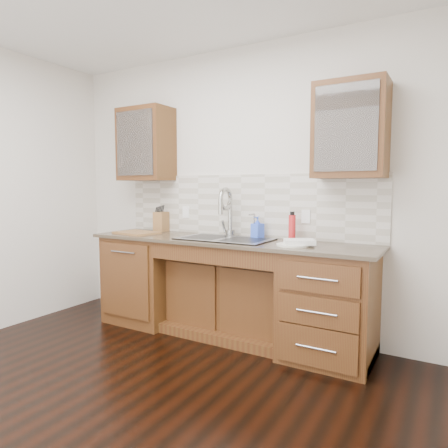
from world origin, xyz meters
The scene contains 24 objects.
ground centered at (0.00, 0.00, -0.05)m, with size 4.00×3.50×0.10m, color black.
wall_back centered at (0.00, 1.80, 1.35)m, with size 4.00×0.10×2.70m, color silver.
base_cabinet_left centered at (-0.95, 1.44, 0.44)m, with size 0.70×0.62×0.88m, color #593014.
base_cabinet_center centered at (0.00, 1.53, 0.35)m, with size 1.20×0.44×0.70m, color #593014.
base_cabinet_right centered at (0.95, 1.44, 0.44)m, with size 0.70×0.62×0.88m, color #593014.
countertop centered at (0.00, 1.43, 0.90)m, with size 2.70×0.65×0.03m, color #84705B.
backsplash centered at (0.00, 1.74, 1.21)m, with size 2.70×0.02×0.59m, color beige.
sink centered at (0.00, 1.41, 0.83)m, with size 0.84×0.46×0.19m, color #9E9EA5.
faucet centered at (-0.07, 1.64, 1.11)m, with size 0.04×0.04×0.40m, color #999993.
filter_tap centered at (0.18, 1.65, 1.03)m, with size 0.02×0.02×0.24m, color #999993.
upper_cabinet_left centered at (-1.05, 1.58, 1.83)m, with size 0.55×0.34×0.75m, color #593014.
upper_cabinet_right centered at (1.05, 1.58, 1.83)m, with size 0.55×0.34×0.75m, color #593014.
outlet_left centered at (-0.65, 1.73, 1.12)m, with size 0.08×0.01×0.12m, color white.
outlet_right centered at (0.65, 1.73, 1.12)m, with size 0.08×0.01×0.12m, color white.
soap_bottle centered at (0.23, 1.62, 1.01)m, with size 0.09×0.09×0.20m, color blue.
water_bottle centered at (0.57, 1.60, 1.02)m, with size 0.06×0.06×0.23m, color red.
plate centered at (0.67, 1.34, 0.92)m, with size 0.26×0.26×0.01m, color silver.
dish_towel centered at (0.72, 1.35, 0.94)m, with size 0.24×0.17×0.04m, color white.
knife_block centered at (-0.92, 1.67, 1.01)m, with size 0.11×0.19×0.21m, color brown.
cutting_board centered at (-1.00, 1.35, 0.92)m, with size 0.43×0.30×0.02m, color brown.
cup_left_a centered at (-1.17, 1.58, 1.78)m, with size 0.13×0.13×0.10m, color white.
cup_left_b centered at (-0.94, 1.58, 1.77)m, with size 0.10×0.10×0.09m, color silver.
cup_right_a centered at (0.99, 1.58, 1.77)m, with size 0.12×0.12×0.09m, color white.
cup_right_b centered at (1.20, 1.58, 1.78)m, with size 0.11×0.11×0.10m, color silver.
Camera 1 is at (1.78, -1.68, 1.38)m, focal length 32.00 mm.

